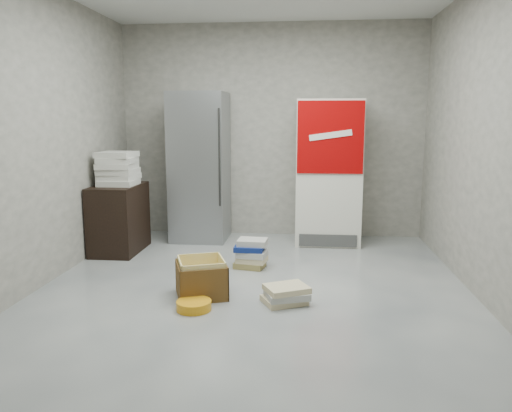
{
  "coord_description": "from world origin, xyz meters",
  "views": [
    {
      "loc": [
        0.47,
        -4.21,
        1.57
      ],
      "look_at": [
        -0.02,
        0.7,
        0.7
      ],
      "focal_mm": 35.0,
      "sensor_mm": 36.0,
      "label": 1
    }
  ],
  "objects_px": {
    "wood_shelf": "(119,218)",
    "cardboard_box": "(201,281)",
    "coke_cooler": "(328,172)",
    "steel_fridge": "(200,167)",
    "phonebook_stack_main": "(251,254)"
  },
  "relations": [
    {
      "from": "wood_shelf",
      "to": "cardboard_box",
      "type": "xyz_separation_m",
      "value": [
        1.29,
        -1.41,
        -0.26
      ]
    },
    {
      "from": "wood_shelf",
      "to": "phonebook_stack_main",
      "type": "bearing_deg",
      "value": -17.27
    },
    {
      "from": "steel_fridge",
      "to": "wood_shelf",
      "type": "relative_size",
      "value": 2.37
    },
    {
      "from": "steel_fridge",
      "to": "phonebook_stack_main",
      "type": "relative_size",
      "value": 5.19
    },
    {
      "from": "coke_cooler",
      "to": "wood_shelf",
      "type": "height_order",
      "value": "coke_cooler"
    },
    {
      "from": "wood_shelf",
      "to": "cardboard_box",
      "type": "distance_m",
      "value": 1.92
    },
    {
      "from": "steel_fridge",
      "to": "coke_cooler",
      "type": "bearing_deg",
      "value": -0.18
    },
    {
      "from": "wood_shelf",
      "to": "cardboard_box",
      "type": "height_order",
      "value": "wood_shelf"
    },
    {
      "from": "steel_fridge",
      "to": "coke_cooler",
      "type": "xyz_separation_m",
      "value": [
        1.65,
        -0.01,
        -0.05
      ]
    },
    {
      "from": "coke_cooler",
      "to": "phonebook_stack_main",
      "type": "xyz_separation_m",
      "value": [
        -0.85,
        -1.23,
        -0.75
      ]
    },
    {
      "from": "coke_cooler",
      "to": "cardboard_box",
      "type": "height_order",
      "value": "coke_cooler"
    },
    {
      "from": "phonebook_stack_main",
      "to": "cardboard_box",
      "type": "distance_m",
      "value": 0.96
    },
    {
      "from": "wood_shelf",
      "to": "phonebook_stack_main",
      "type": "xyz_separation_m",
      "value": [
        1.63,
        -0.51,
        -0.25
      ]
    },
    {
      "from": "steel_fridge",
      "to": "wood_shelf",
      "type": "distance_m",
      "value": 1.23
    },
    {
      "from": "phonebook_stack_main",
      "to": "cardboard_box",
      "type": "relative_size",
      "value": 0.67
    }
  ]
}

